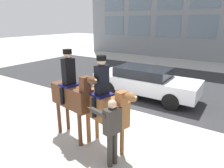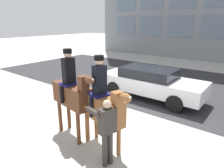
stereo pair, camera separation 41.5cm
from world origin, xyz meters
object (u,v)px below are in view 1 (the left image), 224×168
object	(u,v)px
mounted_horse_lead	(72,94)
street_car_near_lane	(145,81)
pedestrian_bystander	(112,128)
mounted_horse_companion	(105,105)

from	to	relation	value
mounted_horse_lead	street_car_near_lane	xyz separation A→B (m)	(0.30, 4.26, -0.63)
pedestrian_bystander	street_car_near_lane	size ratio (longest dim) A/B	0.36
mounted_horse_lead	pedestrian_bystander	size ratio (longest dim) A/B	1.55
mounted_horse_companion	street_car_near_lane	size ratio (longest dim) A/B	0.54
street_car_near_lane	mounted_horse_companion	bearing A→B (deg)	-79.63
mounted_horse_companion	pedestrian_bystander	distance (m)	0.75
mounted_horse_lead	mounted_horse_companion	size ratio (longest dim) A/B	1.03
mounted_horse_companion	pedestrian_bystander	bearing A→B (deg)	-26.67
mounted_horse_lead	pedestrian_bystander	bearing A→B (deg)	-4.45
mounted_horse_companion	street_car_near_lane	xyz separation A→B (m)	(-0.77, 4.20, -0.52)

